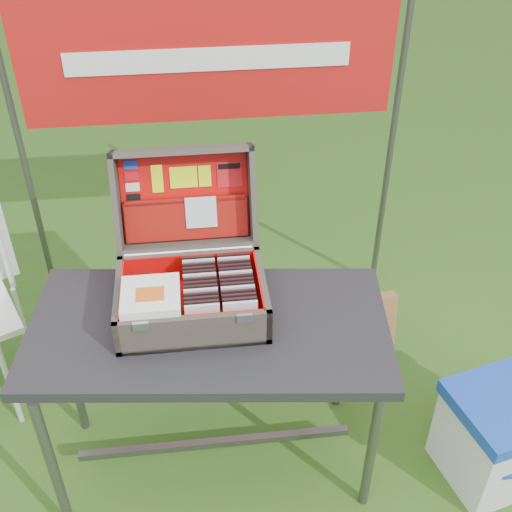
{
  "coord_description": "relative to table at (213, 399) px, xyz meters",
  "views": [
    {
      "loc": [
        -0.12,
        -1.56,
        2.25
      ],
      "look_at": [
        0.08,
        0.1,
        0.99
      ],
      "focal_mm": 45.0,
      "sensor_mm": 36.0,
      "label": 1
    }
  ],
  "objects": [
    {
      "name": "cd_left_10",
      "position": [
        -0.02,
        0.12,
        0.47
      ],
      "size": [
        0.11,
        0.01,
        0.13
      ],
      "primitive_type": "cube",
      "color": "black",
      "rests_on": "suitcase_liner_floor"
    },
    {
      "name": "suitcase_lid_rim_right",
      "position": [
        0.19,
        0.37,
        0.66
      ],
      "size": [
        0.02,
        0.26,
        0.38
      ],
      "primitive_type": "cube",
      "rotation": [
        -1.95,
        0.0,
        0.0
      ],
      "color": "#5C5248",
      "rests_on": "suitcase_lid_back"
    },
    {
      "name": "lid_card_neon_main",
      "position": [
        -0.05,
        0.43,
        0.71
      ],
      "size": [
        0.1,
        0.03,
        0.07
      ],
      "primitive_type": "cube",
      "rotation": [
        -1.95,
        0.0,
        0.0
      ],
      "color": "#D0F10D",
      "rests_on": "suitcase_lid_liner"
    },
    {
      "name": "cd_left_2",
      "position": [
        -0.02,
        -0.04,
        0.47
      ],
      "size": [
        0.11,
        0.01,
        0.13
      ],
      "primitive_type": "cube",
      "color": "black",
      "rests_on": "suitcase_liner_floor"
    },
    {
      "name": "cd_left_8",
      "position": [
        -0.02,
        0.08,
        0.47
      ],
      "size": [
        0.11,
        0.01,
        0.13
      ],
      "primitive_type": "cube",
      "color": "silver",
      "rests_on": "suitcase_liner_floor"
    },
    {
      "name": "chair_leg_br",
      "position": [
        -0.83,
        0.65,
        -0.15
      ],
      "size": [
        0.02,
        0.02,
        0.46
      ],
      "primitive_type": "cylinder",
      "color": "silver",
      "rests_on": "ground"
    },
    {
      "name": "suitcase_lid_rim_left",
      "position": [
        -0.29,
        0.37,
        0.66
      ],
      "size": [
        0.02,
        0.26,
        0.38
      ],
      "primitive_type": "cube",
      "rotation": [
        -1.95,
        0.0,
        0.0
      ],
      "color": "#5C5248",
      "rests_on": "suitcase_lid_back"
    },
    {
      "name": "cd_right_10",
      "position": [
        0.1,
        0.12,
        0.47
      ],
      "size": [
        0.11,
        0.01,
        0.13
      ],
      "primitive_type": "cube",
      "color": "black",
      "rests_on": "suitcase_liner_floor"
    },
    {
      "name": "lid_sticker_cc_d",
      "position": [
        -0.23,
        0.41,
        0.65
      ],
      "size": [
        0.05,
        0.01,
        0.03
      ],
      "primitive_type": "cube",
      "rotation": [
        -1.95,
        0.0,
        0.0
      ],
      "color": "black",
      "rests_on": "suitcase_lid_liner"
    },
    {
      "name": "lid_sticker_band",
      "position": [
        0.12,
        0.43,
        0.71
      ],
      "size": [
        0.09,
        0.04,
        0.08
      ],
      "primitive_type": "cube",
      "rotation": [
        -1.95,
        0.0,
        0.0
      ],
      "color": "red",
      "rests_on": "suitcase_lid_liner"
    },
    {
      "name": "suitcase_base_wall_left",
      "position": [
        -0.29,
        0.06,
        0.45
      ],
      "size": [
        0.02,
        0.36,
        0.13
      ],
      "primitive_type": "cube",
      "color": "#5C5248",
      "rests_on": "table_top"
    },
    {
      "name": "cd_left_4",
      "position": [
        -0.02,
        0.0,
        0.47
      ],
      "size": [
        0.11,
        0.01,
        0.13
      ],
      "primitive_type": "cube",
      "color": "silver",
      "rests_on": "suitcase_liner_floor"
    },
    {
      "name": "cd_left_12",
      "position": [
        -0.02,
        0.16,
        0.47
      ],
      "size": [
        0.11,
        0.01,
        0.13
      ],
      "primitive_type": "cube",
      "color": "silver",
      "rests_on": "suitcase_liner_floor"
    },
    {
      "name": "songbook_3",
      "position": [
        -0.18,
        -0.01,
        0.53
      ],
      "size": [
        0.19,
        0.19,
        0.0
      ],
      "primitive_type": "cube",
      "color": "white",
      "rests_on": "suitcase_base_wall_front"
    },
    {
      "name": "cd_left_1",
      "position": [
        -0.02,
        -0.06,
        0.47
      ],
      "size": [
        0.11,
        0.01,
        0.13
      ],
      "primitive_type": "cube",
      "color": "black",
      "rests_on": "suitcase_liner_floor"
    },
    {
      "name": "suitcase_base_wall_right",
      "position": [
        0.19,
        0.06,
        0.45
      ],
      "size": [
        0.02,
        0.36,
        0.13
      ],
      "primitive_type": "cube",
      "color": "#5C5248",
      "rests_on": "table_top"
    },
    {
      "name": "lid_sticker_cc_c",
      "position": [
        -0.23,
        0.42,
        0.69
      ],
      "size": [
        0.05,
        0.01,
        0.03
      ],
      "primitive_type": "cube",
      "rotation": [
        -1.95,
        0.0,
        0.0
      ],
      "color": "white",
      "rests_on": "suitcase_lid_liner"
    },
    {
      "name": "cd_left_13",
      "position": [
        -0.02,
        0.18,
        0.47
      ],
      "size": [
        0.11,
        0.01,
        0.13
      ],
      "primitive_type": "cube",
      "color": "black",
      "rests_on": "suitcase_liner_floor"
    },
    {
      "name": "suitcase_latch_right",
      "position": [
        0.11,
        -0.12,
        0.51
      ],
      "size": [
        0.05,
        0.01,
        0.03
      ],
      "primitive_type": "cube",
      "color": "silver",
      "rests_on": "suitcase_base_wall_front"
    },
    {
      "name": "suitcase_latch_left",
      "position": [
        -0.21,
        -0.12,
        0.51
      ],
      "size": [
        0.05,
        0.01,
        0.03
      ],
      "primitive_type": "cube",
      "color": "silver",
      "rests_on": "suitcase_base_wall_front"
    },
    {
      "name": "suitcase_hinge",
      "position": [
        -0.05,
        0.24,
        0.52
      ],
      "size": [
        0.45,
        0.02,
        0.02
      ],
      "primitive_type": "cylinder",
      "rotation": [
        0.0,
        1.57,
        0.0
      ],
      "color": "silver",
      "rests_on": "suitcase_base_wall_back"
    },
    {
      "name": "suitcase_liner_wall_right",
      "position": [
        0.18,
        0.06,
        0.46
      ],
      "size": [
        0.01,
        0.32,
        0.12
      ],
      "primitive_type": "cube",
      "color": "red",
      "rests_on": "suitcase_base_bottom"
    },
    {
      "name": "suitcase_base_bottom",
      "position": [
        -0.05,
        0.06,
        0.39
      ],
      "size": [
        0.5,
        0.36,
        0.02
      ],
      "primitive_type": "cube",
      "color": "#5C5248",
      "rests_on": "table_top"
    },
    {
      "name": "suitcase_lid_rim_near",
      "position": [
        -0.05,
        0.31,
        0.5
      ],
      "size": [
        0.5,
        0.13,
        0.07
      ],
      "primitive_type": "cube",
      "rotation": [
        -1.95,
        0.0,
        0.0
      ],
      "color": "#5C5248",
      "rests_on": "suitcase_lid_back"
    },
    {
      "name": "banner_post_left",
      "position": [
        -0.76,
        1.06,
        0.47
      ],
      "size": [
        0.03,
        0.03,
        1.7
      ],
      "primitive_type": "cylinder",
      "color": "#59595B",
      "rests_on": "ground"
    },
    {
      "name": "cooler",
      "position": [
        1.13,
        -0.15,
        -0.17
      ],
      "size": [
        0.54,
        0.46,
        0.42
      ],
      "primitive_type": null,
      "rotation": [
        0.0,
        0.0,
        0.24
      ],
      "color": "white",
      "rests_on": "ground"
    },
    {
      "name": "cd_left_0",
      "position": [
        -0.02,
        -0.07,
        0.47
      ],
      "size": [
        0.11,
        0.01,
        0.13
      ],
      "primitive_type": "cube",
      "color": "silver",
      "rests_on": "suitcase_liner_floor"
    },
    {
      "name": "songbook_5",
      "position": [
        -0.18,
        -0.01,
        0.54
      ],
      "size": [
        0.19,
        0.19,
        0.0
      ],
      "primitive_type": "cube",
      "color": "white",
      "rests_on": "suitcase_base_wall_front"
    },
    {
      "name": "cd_right_13",
      "position": [
        0.1,
        0.18,
        0.47
      ],
      "size": [
        0.11,
        0.01,
        0.13
      ],
      "primitive_type": "cube",
      "color": "black",
      "rests_on": "suitcase_liner_floor"
    },
    {
      "name": "cooler_body",
      "position": [
        1.13,
        -0.15,
        -0.2
      ],
      "size": [
        0.52,
        0.43,
        0.36
      ],
      "primitive_type": "cube",
      "rotation": [
        0.0,
        0.0,
        0.24
      ],
      "color": "white",
      "rests_on": "ground"
    },
    {
      "name": "suitcase_base_wall_front",
      "position": [
        -0.05,
        -0.11,
        0.45
      ],
      "size": [
        0.5,
        0.02,
        0.13
      ],
      "primitive_type": "cube",
      "color": "#5C5248",
      "rests_on": "table_top"
    },
    {
      "name": "banner",
      "position": [
        0.09,
        1.05,
        0.92
      ],
      "size": [
        1.6,
        0.02,
        0.55
      ],
      "primitive_type": "cube",
      "color": "#B21312",
      "rests_on": "banner_post_left"
    },
    {
      "name": "cd_left_11",
      "position": [
        -0.02,
        0.14,
        0.47
      ],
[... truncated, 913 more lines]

